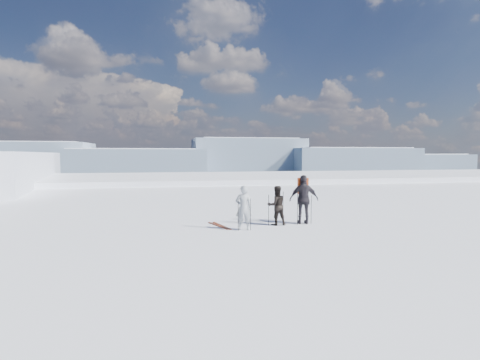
% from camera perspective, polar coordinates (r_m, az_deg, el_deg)
% --- Properties ---
extents(lake_basin, '(820.00, 820.00, 71.62)m').
position_cam_1_polar(lake_basin, '(41.97, -5.08, -8.89)').
color(lake_basin, white).
rests_on(lake_basin, ground).
extents(far_mountain_range, '(770.00, 110.00, 53.00)m').
position_cam_1_polar(far_mountain_range, '(466.82, -7.00, 2.74)').
color(far_mountain_range, slate).
rests_on(far_mountain_range, ground).
extents(skier_grey, '(0.67, 0.49, 1.68)m').
position_cam_1_polar(skier_grey, '(14.00, 0.55, -4.25)').
color(skier_grey, '#949BA2').
rests_on(skier_grey, ground).
extents(skier_dark, '(0.81, 0.66, 1.58)m').
position_cam_1_polar(skier_dark, '(15.05, 5.58, -3.89)').
color(skier_dark, black).
rests_on(skier_dark, ground).
extents(skier_pack, '(1.24, 0.69, 2.00)m').
position_cam_1_polar(skier_pack, '(15.44, 9.71, -2.95)').
color(skier_pack, black).
rests_on(skier_pack, ground).
extents(backpack, '(0.46, 0.31, 0.66)m').
position_cam_1_polar(backpack, '(15.58, 9.60, 2.01)').
color(backpack, '#D24413').
rests_on(backpack, skier_pack).
extents(ski_poles, '(3.22, 0.84, 1.37)m').
position_cam_1_polar(ski_poles, '(14.79, 5.55, -4.66)').
color(ski_poles, black).
rests_on(ski_poles, ground).
extents(skis_loose, '(0.73, 1.66, 0.03)m').
position_cam_1_polar(skis_loose, '(14.92, -3.09, -6.96)').
color(skis_loose, black).
rests_on(skis_loose, ground).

